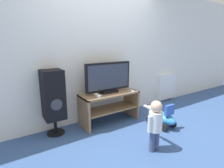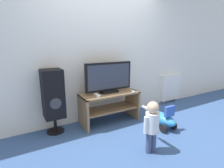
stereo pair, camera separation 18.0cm
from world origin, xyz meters
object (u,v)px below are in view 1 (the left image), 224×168
(speaker_tower, at_px, (53,96))
(ride_on_toy, at_px, (162,117))
(game_console, at_px, (98,96))
(remote_primary, at_px, (132,91))
(child, at_px, (155,121))
(television, at_px, (109,78))
(radiator, at_px, (167,87))

(speaker_tower, relative_size, ride_on_toy, 1.80)
(ride_on_toy, bearing_deg, game_console, 150.49)
(remote_primary, distance_m, ride_on_toy, 0.70)
(remote_primary, xyz_separation_m, ride_on_toy, (0.28, -0.49, -0.41))
(child, xyz_separation_m, speaker_tower, (-1.00, 1.21, 0.22))
(television, bearing_deg, radiator, 6.70)
(game_console, distance_m, radiator, 2.23)
(game_console, bearing_deg, speaker_tower, 162.31)
(speaker_tower, bearing_deg, ride_on_toy, -24.95)
(game_console, xyz_separation_m, remote_primary, (0.70, -0.06, -0.01))
(speaker_tower, relative_size, radiator, 1.52)
(child, height_order, ride_on_toy, child)
(television, distance_m, game_console, 0.42)
(television, height_order, remote_primary, television)
(television, bearing_deg, ride_on_toy, -45.68)
(remote_primary, height_order, speaker_tower, speaker_tower)
(child, bearing_deg, game_console, 108.26)
(child, bearing_deg, ride_on_toy, 33.66)
(ride_on_toy, bearing_deg, radiator, 37.08)
(child, relative_size, speaker_tower, 0.68)
(game_console, height_order, child, child)
(speaker_tower, bearing_deg, child, -50.29)
(remote_primary, bearing_deg, television, 153.70)
(remote_primary, distance_m, child, 1.02)
(television, xyz_separation_m, game_console, (-0.30, -0.14, -0.25))
(television, xyz_separation_m, ride_on_toy, (0.68, -0.69, -0.67))
(speaker_tower, xyz_separation_m, radiator, (2.86, 0.14, -0.27))
(speaker_tower, bearing_deg, television, -4.55)
(remote_primary, distance_m, radiator, 1.56)
(television, xyz_separation_m, remote_primary, (0.40, -0.20, -0.26))
(television, height_order, child, television)
(television, distance_m, ride_on_toy, 1.18)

